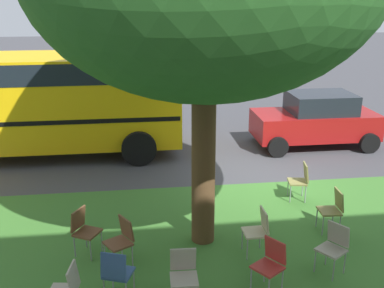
{
  "coord_description": "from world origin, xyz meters",
  "views": [
    {
      "loc": [
        3.12,
        10.5,
        4.6
      ],
      "look_at": [
        1.89,
        0.98,
        1.37
      ],
      "focal_mm": 42.95,
      "sensor_mm": 36.0,
      "label": 1
    }
  ],
  "objects_px": {
    "chair_4": "(84,228)",
    "chair_6": "(301,179)",
    "chair_9": "(121,238)",
    "chair_0": "(271,262)",
    "parked_car": "(316,119)",
    "chair_8": "(184,272)",
    "chair_2": "(334,245)",
    "chair_3": "(333,207)",
    "chair_7": "(117,271)",
    "chair_5": "(67,288)",
    "chair_1": "(258,228)"
  },
  "relations": [
    {
      "from": "chair_4",
      "to": "chair_6",
      "type": "height_order",
      "value": "same"
    },
    {
      "from": "chair_9",
      "to": "chair_0",
      "type": "bearing_deg",
      "value": 156.37
    },
    {
      "from": "chair_9",
      "to": "parked_car",
      "type": "bearing_deg",
      "value": -134.84
    },
    {
      "from": "parked_car",
      "to": "chair_4",
      "type": "bearing_deg",
      "value": 39.74
    },
    {
      "from": "chair_6",
      "to": "parked_car",
      "type": "bearing_deg",
      "value": -115.97
    },
    {
      "from": "chair_8",
      "to": "chair_9",
      "type": "xyz_separation_m",
      "value": [
        0.96,
        -1.15,
        0.0
      ]
    },
    {
      "from": "chair_2",
      "to": "chair_9",
      "type": "distance_m",
      "value": 3.63
    },
    {
      "from": "chair_0",
      "to": "chair_9",
      "type": "bearing_deg",
      "value": -23.63
    },
    {
      "from": "chair_9",
      "to": "parked_car",
      "type": "distance_m",
      "value": 8.25
    },
    {
      "from": "chair_3",
      "to": "chair_7",
      "type": "relative_size",
      "value": 1.0
    },
    {
      "from": "chair_6",
      "to": "chair_2",
      "type": "bearing_deg",
      "value": 81.07
    },
    {
      "from": "chair_5",
      "to": "chair_6",
      "type": "bearing_deg",
      "value": -143.97
    },
    {
      "from": "chair_4",
      "to": "chair_8",
      "type": "bearing_deg",
      "value": 135.93
    },
    {
      "from": "parked_car",
      "to": "chair_2",
      "type": "bearing_deg",
      "value": 71.01
    },
    {
      "from": "chair_3",
      "to": "chair_6",
      "type": "distance_m",
      "value": 1.49
    },
    {
      "from": "chair_7",
      "to": "chair_9",
      "type": "relative_size",
      "value": 1.0
    },
    {
      "from": "chair_2",
      "to": "chair_3",
      "type": "distance_m",
      "value": 1.46
    },
    {
      "from": "chair_0",
      "to": "chair_6",
      "type": "relative_size",
      "value": 1.0
    },
    {
      "from": "chair_7",
      "to": "chair_5",
      "type": "bearing_deg",
      "value": 25.23
    },
    {
      "from": "chair_0",
      "to": "chair_7",
      "type": "distance_m",
      "value": 2.42
    },
    {
      "from": "chair_0",
      "to": "chair_6",
      "type": "distance_m",
      "value": 3.59
    },
    {
      "from": "chair_0",
      "to": "chair_8",
      "type": "distance_m",
      "value": 1.4
    },
    {
      "from": "chair_4",
      "to": "chair_9",
      "type": "height_order",
      "value": "same"
    },
    {
      "from": "chair_2",
      "to": "chair_7",
      "type": "xyz_separation_m",
      "value": [
        3.63,
        0.32,
        0.0
      ]
    },
    {
      "from": "chair_0",
      "to": "chair_2",
      "type": "xyz_separation_m",
      "value": [
        -1.21,
        -0.36,
        0.0
      ]
    },
    {
      "from": "chair_4",
      "to": "chair_7",
      "type": "bearing_deg",
      "value": 113.57
    },
    {
      "from": "chair_3",
      "to": "chair_8",
      "type": "xyz_separation_m",
      "value": [
        3.18,
        1.81,
        0.0
      ]
    },
    {
      "from": "chair_3",
      "to": "chair_6",
      "type": "height_order",
      "value": "same"
    },
    {
      "from": "chair_1",
      "to": "chair_6",
      "type": "xyz_separation_m",
      "value": [
        -1.56,
        -2.12,
        0.0
      ]
    },
    {
      "from": "chair_3",
      "to": "chair_8",
      "type": "bearing_deg",
      "value": 29.7
    },
    {
      "from": "chair_6",
      "to": "parked_car",
      "type": "height_order",
      "value": "parked_car"
    },
    {
      "from": "chair_7",
      "to": "chair_9",
      "type": "height_order",
      "value": "same"
    },
    {
      "from": "chair_7",
      "to": "parked_car",
      "type": "xyz_separation_m",
      "value": [
        -5.87,
        -6.84,
        0.32
      ]
    },
    {
      "from": "chair_2",
      "to": "chair_9",
      "type": "relative_size",
      "value": 1.0
    },
    {
      "from": "chair_5",
      "to": "chair_7",
      "type": "relative_size",
      "value": 1.0
    },
    {
      "from": "chair_0",
      "to": "chair_8",
      "type": "relative_size",
      "value": 1.0
    },
    {
      "from": "chair_6",
      "to": "chair_8",
      "type": "height_order",
      "value": "same"
    },
    {
      "from": "chair_4",
      "to": "chair_1",
      "type": "bearing_deg",
      "value": 172.52
    },
    {
      "from": "chair_1",
      "to": "chair_2",
      "type": "relative_size",
      "value": 1.0
    },
    {
      "from": "chair_3",
      "to": "chair_5",
      "type": "height_order",
      "value": "same"
    },
    {
      "from": "chair_0",
      "to": "chair_2",
      "type": "distance_m",
      "value": 1.26
    },
    {
      "from": "chair_5",
      "to": "parked_car",
      "type": "relative_size",
      "value": 0.24
    },
    {
      "from": "chair_2",
      "to": "chair_8",
      "type": "relative_size",
      "value": 1.0
    },
    {
      "from": "chair_3",
      "to": "chair_8",
      "type": "distance_m",
      "value": 3.66
    },
    {
      "from": "chair_7",
      "to": "chair_9",
      "type": "distance_m",
      "value": 0.99
    },
    {
      "from": "chair_8",
      "to": "chair_9",
      "type": "bearing_deg",
      "value": -50.04
    },
    {
      "from": "chair_7",
      "to": "parked_car",
      "type": "height_order",
      "value": "parked_car"
    },
    {
      "from": "chair_7",
      "to": "chair_2",
      "type": "bearing_deg",
      "value": -175.01
    },
    {
      "from": "chair_2",
      "to": "chair_9",
      "type": "xyz_separation_m",
      "value": [
        3.57,
        -0.67,
        0.0
      ]
    },
    {
      "from": "chair_3",
      "to": "chair_9",
      "type": "bearing_deg",
      "value": 9.16
    }
  ]
}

